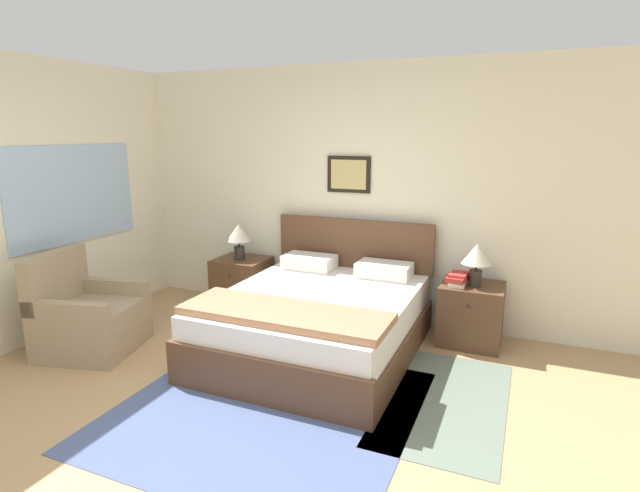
% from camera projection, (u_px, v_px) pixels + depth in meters
% --- Properties ---
extents(ground_plane, '(16.00, 16.00, 0.00)m').
position_uv_depth(ground_plane, '(207.00, 451.00, 3.07)').
color(ground_plane, tan).
extents(wall_back, '(7.35, 0.09, 2.60)m').
position_uv_depth(wall_back, '(353.00, 194.00, 5.17)').
color(wall_back, beige).
rests_on(wall_back, ground_plane).
extents(wall_left, '(0.08, 5.02, 2.60)m').
position_uv_depth(wall_left, '(69.00, 197.00, 4.92)').
color(wall_left, beige).
rests_on(wall_left, ground_plane).
extents(area_rug_main, '(2.02, 1.99, 0.01)m').
position_uv_depth(area_rug_main, '(266.00, 409.00, 3.54)').
color(area_rug_main, '#47567F').
rests_on(area_rug_main, ground_plane).
extents(area_rug_bedside, '(0.85, 1.56, 0.01)m').
position_uv_depth(area_rug_bedside, '(446.00, 401.00, 3.64)').
color(area_rug_bedside, slate).
rests_on(area_rug_bedside, ground_plane).
extents(bed, '(1.66, 1.99, 1.05)m').
position_uv_depth(bed, '(317.00, 320.00, 4.42)').
color(bed, brown).
rests_on(bed, ground_plane).
extents(armchair, '(0.91, 0.93, 0.90)m').
position_uv_depth(armchair, '(88.00, 319.00, 4.46)').
color(armchair, '#998466').
rests_on(armchair, ground_plane).
extents(nightstand_near_window, '(0.56, 0.52, 0.57)m').
position_uv_depth(nightstand_near_window, '(242.00, 283.00, 5.55)').
color(nightstand_near_window, brown).
rests_on(nightstand_near_window, ground_plane).
extents(nightstand_by_door, '(0.56, 0.52, 0.57)m').
position_uv_depth(nightstand_by_door, '(471.00, 314.00, 4.61)').
color(nightstand_by_door, brown).
rests_on(nightstand_by_door, ground_plane).
extents(table_lamp_near_window, '(0.27, 0.27, 0.39)m').
position_uv_depth(table_lamp_near_window, '(239.00, 235.00, 5.40)').
color(table_lamp_near_window, '#2D2823').
rests_on(table_lamp_near_window, nightstand_near_window).
extents(table_lamp_by_door, '(0.27, 0.27, 0.39)m').
position_uv_depth(table_lamp_by_door, '(477.00, 257.00, 4.45)').
color(table_lamp_by_door, '#2D2823').
rests_on(table_lamp_by_door, nightstand_by_door).
extents(book_thick_bottom, '(0.15, 0.27, 0.04)m').
position_uv_depth(book_thick_bottom, '(458.00, 282.00, 4.55)').
color(book_thick_bottom, silver).
rests_on(book_thick_bottom, nightstand_by_door).
extents(book_hardcover_middle, '(0.21, 0.30, 0.04)m').
position_uv_depth(book_hardcover_middle, '(459.00, 278.00, 4.54)').
color(book_hardcover_middle, '#B7332D').
rests_on(book_hardcover_middle, book_thick_bottom).
extents(book_novel_upper, '(0.17, 0.22, 0.03)m').
position_uv_depth(book_novel_upper, '(459.00, 274.00, 4.53)').
color(book_novel_upper, '#B7332D').
rests_on(book_novel_upper, book_hardcover_middle).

